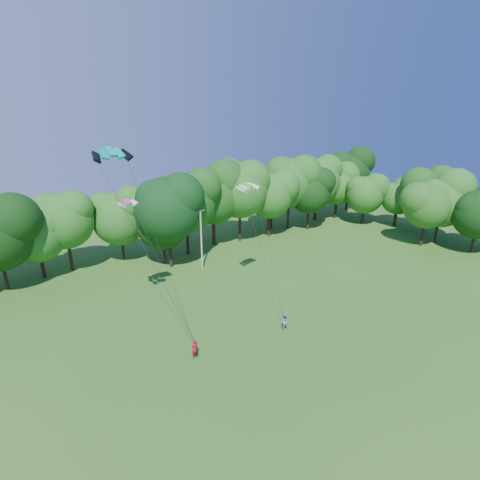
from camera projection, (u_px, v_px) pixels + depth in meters
ground at (336, 432)px, 25.45m from camera, size 160.00×160.00×0.00m
utility_pole at (201, 239)px, 49.48m from camera, size 1.57×0.73×8.33m
kite_flyer_left at (195, 349)px, 32.63m from camera, size 0.75×0.55×1.88m
kite_flyer_right at (284, 321)px, 36.85m from camera, size 0.88×0.69×1.77m
kite_teal at (111, 151)px, 31.34m from camera, size 3.21×1.54×0.81m
kite_green at (248, 185)px, 40.33m from camera, size 2.91×1.85×0.49m
kite_pink at (127, 202)px, 34.64m from camera, size 1.90×1.17×0.33m
tree_back_center at (167, 206)px, 48.81m from camera, size 9.52×9.52×13.84m
tree_back_east at (290, 181)px, 65.22m from camera, size 9.44×9.44×13.73m
tree_flank_east at (428, 203)px, 57.20m from camera, size 7.70×7.70×11.20m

